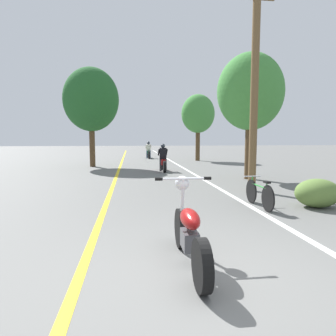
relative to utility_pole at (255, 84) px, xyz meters
name	(u,v)px	position (x,y,z in m)	size (l,w,h in m)	color
ground_plane	(221,279)	(-2.77, -5.72, -3.34)	(120.00, 120.00, 0.00)	#60605E
lane_stripe_center	(119,170)	(-4.47, 6.71, -3.33)	(0.14, 48.00, 0.01)	yellow
lane_stripe_edge	(186,169)	(-0.91, 6.71, -3.33)	(0.14, 48.00, 0.01)	white
utility_pole	(255,84)	(0.00, 0.00, 0.00)	(1.10, 0.24, 6.50)	brown
roadside_tree_right_near	(250,92)	(0.97, 2.70, 0.17)	(2.68, 2.41, 5.08)	#513A23
roadside_tree_right_far	(198,114)	(1.08, 12.65, 0.07)	(2.44, 2.19, 4.85)	#513A23
roadside_tree_left	(91,100)	(-6.07, 8.92, 0.53)	(3.18, 2.86, 5.72)	#513A23
roadside_bush	(317,193)	(0.68, -2.37, -2.99)	(1.10, 0.88, 0.70)	#5B7A38
motorcycle_foreground	(189,231)	(-3.07, -5.23, -2.89)	(0.83, 1.98, 1.13)	black
motorcycle_rider_lead	(163,161)	(-2.21, 6.04, -2.81)	(0.50, 1.94, 1.39)	black
motorcycle_rider_far	(148,152)	(-2.38, 15.72, -2.81)	(0.50, 2.07, 1.39)	black
bicycle_parked	(259,194)	(-0.73, -2.19, -3.00)	(0.44, 1.57, 0.72)	black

